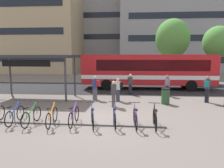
{
  "coord_description": "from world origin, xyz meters",
  "views": [
    {
      "loc": [
        1.03,
        -9.29,
        3.1
      ],
      "look_at": [
        0.02,
        4.14,
        1.21
      ],
      "focal_mm": 32.47,
      "sensor_mm": 36.0,
      "label": 1
    }
  ],
  "objects_px": {
    "transit_shelter": "(34,58)",
    "commuter_red_pack_5": "(95,86)",
    "street_tree_0": "(218,42)",
    "commuter_black_pack_1": "(118,88)",
    "parked_bicycle_blue_1": "(15,115)",
    "parked_bicycle_purple_7": "(135,118)",
    "parked_bicycle_green_2": "(32,116)",
    "parked_bicycle_black_8": "(155,119)",
    "parked_bicycle_orange_3": "(52,117)",
    "street_tree_1": "(172,39)",
    "trash_bin": "(166,96)",
    "commuter_black_pack_2": "(130,83)",
    "parked_bicycle_blue_5": "(92,118)",
    "commuter_grey_pack_6": "(167,84)",
    "city_bus": "(147,70)",
    "commuter_teal_pack_0": "(207,87)",
    "parked_bicycle_blue_6": "(114,117)",
    "commuter_olive_pack_4": "(114,92)",
    "parked_bicycle_purple_4": "(74,116)"
  },
  "relations": [
    {
      "from": "transit_shelter",
      "to": "trash_bin",
      "type": "distance_m",
      "value": 9.59
    },
    {
      "from": "parked_bicycle_blue_6",
      "to": "commuter_grey_pack_6",
      "type": "distance_m",
      "value": 7.94
    },
    {
      "from": "parked_bicycle_orange_3",
      "to": "parked_bicycle_purple_4",
      "type": "height_order",
      "value": "same"
    },
    {
      "from": "transit_shelter",
      "to": "parked_bicycle_blue_1",
      "type": "bearing_deg",
      "value": -72.2
    },
    {
      "from": "street_tree_1",
      "to": "parked_bicycle_black_8",
      "type": "bearing_deg",
      "value": -103.96
    },
    {
      "from": "parked_bicycle_purple_7",
      "to": "transit_shelter",
      "type": "xyz_separation_m",
      "value": [
        -7.09,
        5.64,
        2.56
      ]
    },
    {
      "from": "transit_shelter",
      "to": "commuter_black_pack_1",
      "type": "height_order",
      "value": "transit_shelter"
    },
    {
      "from": "city_bus",
      "to": "commuter_teal_pack_0",
      "type": "xyz_separation_m",
      "value": [
        3.5,
        -5.46,
        -0.75
      ]
    },
    {
      "from": "parked_bicycle_blue_1",
      "to": "street_tree_1",
      "type": "relative_size",
      "value": 0.23
    },
    {
      "from": "parked_bicycle_blue_5",
      "to": "commuter_teal_pack_0",
      "type": "height_order",
      "value": "commuter_teal_pack_0"
    },
    {
      "from": "city_bus",
      "to": "trash_bin",
      "type": "xyz_separation_m",
      "value": [
        0.68,
        -6.08,
        -1.26
      ]
    },
    {
      "from": "parked_bicycle_green_2",
      "to": "street_tree_0",
      "type": "height_order",
      "value": "street_tree_0"
    },
    {
      "from": "parked_bicycle_orange_3",
      "to": "parked_bicycle_blue_5",
      "type": "bearing_deg",
      "value": -93.46
    },
    {
      "from": "parked_bicycle_green_2",
      "to": "parked_bicycle_orange_3",
      "type": "bearing_deg",
      "value": -87.94
    },
    {
      "from": "city_bus",
      "to": "parked_bicycle_black_8",
      "type": "distance_m",
      "value": 10.66
    },
    {
      "from": "parked_bicycle_green_2",
      "to": "parked_bicycle_purple_7",
      "type": "height_order",
      "value": "same"
    },
    {
      "from": "parked_bicycle_blue_1",
      "to": "parked_bicycle_purple_7",
      "type": "height_order",
      "value": "same"
    },
    {
      "from": "commuter_red_pack_5",
      "to": "commuter_black_pack_1",
      "type": "bearing_deg",
      "value": -172.48
    },
    {
      "from": "street_tree_1",
      "to": "trash_bin",
      "type": "bearing_deg",
      "value": -103.28
    },
    {
      "from": "parked_bicycle_purple_7",
      "to": "parked_bicycle_orange_3",
      "type": "bearing_deg",
      "value": 88.19
    },
    {
      "from": "parked_bicycle_purple_7",
      "to": "commuter_black_pack_1",
      "type": "relative_size",
      "value": 1.09
    },
    {
      "from": "parked_bicycle_green_2",
      "to": "commuter_red_pack_5",
      "type": "height_order",
      "value": "commuter_red_pack_5"
    },
    {
      "from": "commuter_black_pack_2",
      "to": "commuter_red_pack_5",
      "type": "relative_size",
      "value": 0.98
    },
    {
      "from": "parked_bicycle_blue_1",
      "to": "parked_bicycle_blue_6",
      "type": "relative_size",
      "value": 1.0
    },
    {
      "from": "commuter_black_pack_2",
      "to": "trash_bin",
      "type": "height_order",
      "value": "commuter_black_pack_2"
    },
    {
      "from": "parked_bicycle_green_2",
      "to": "trash_bin",
      "type": "height_order",
      "value": "trash_bin"
    },
    {
      "from": "commuter_grey_pack_6",
      "to": "commuter_black_pack_1",
      "type": "bearing_deg",
      "value": 121.57
    },
    {
      "from": "parked_bicycle_blue_1",
      "to": "street_tree_0",
      "type": "xyz_separation_m",
      "value": [
        15.2,
        15.05,
        4.19
      ]
    },
    {
      "from": "parked_bicycle_black_8",
      "to": "commuter_red_pack_5",
      "type": "relative_size",
      "value": 1.02
    },
    {
      "from": "commuter_red_pack_5",
      "to": "trash_bin",
      "type": "relative_size",
      "value": 1.64
    },
    {
      "from": "parked_bicycle_blue_5",
      "to": "parked_bicycle_blue_1",
      "type": "bearing_deg",
      "value": 75.95
    },
    {
      "from": "transit_shelter",
      "to": "commuter_red_pack_5",
      "type": "relative_size",
      "value": 3.66
    },
    {
      "from": "parked_bicycle_orange_3",
      "to": "trash_bin",
      "type": "distance_m",
      "value": 7.38
    },
    {
      "from": "parked_bicycle_blue_5",
      "to": "street_tree_1",
      "type": "distance_m",
      "value": 19.31
    },
    {
      "from": "parked_bicycle_purple_7",
      "to": "parked_bicycle_blue_6",
      "type": "bearing_deg",
      "value": 82.23
    },
    {
      "from": "city_bus",
      "to": "commuter_grey_pack_6",
      "type": "xyz_separation_m",
      "value": [
        1.29,
        -3.41,
        -0.84
      ]
    },
    {
      "from": "parked_bicycle_green_2",
      "to": "commuter_teal_pack_0",
      "type": "xyz_separation_m",
      "value": [
        9.62,
        5.09,
        0.64
      ]
    },
    {
      "from": "street_tree_1",
      "to": "city_bus",
      "type": "bearing_deg",
      "value": -118.74
    },
    {
      "from": "parked_bicycle_purple_7",
      "to": "commuter_black_pack_2",
      "type": "xyz_separation_m",
      "value": [
        -0.12,
        7.48,
        0.57
      ]
    },
    {
      "from": "commuter_black_pack_2",
      "to": "commuter_grey_pack_6",
      "type": "xyz_separation_m",
      "value": [
        2.85,
        -0.37,
        -0.02
      ]
    },
    {
      "from": "street_tree_1",
      "to": "commuter_olive_pack_4",
      "type": "bearing_deg",
      "value": -114.64
    },
    {
      "from": "parked_bicycle_purple_4",
      "to": "parked_bicycle_purple_7",
      "type": "height_order",
      "value": "same"
    },
    {
      "from": "parked_bicycle_blue_5",
      "to": "transit_shelter",
      "type": "bearing_deg",
      "value": 30.05
    },
    {
      "from": "parked_bicycle_blue_6",
      "to": "transit_shelter",
      "type": "xyz_separation_m",
      "value": [
        -6.17,
        5.56,
        2.56
      ]
    },
    {
      "from": "commuter_black_pack_1",
      "to": "commuter_black_pack_2",
      "type": "relative_size",
      "value": 0.96
    },
    {
      "from": "city_bus",
      "to": "commuter_red_pack_5",
      "type": "distance_m",
      "value": 6.59
    },
    {
      "from": "commuter_black_pack_1",
      "to": "commuter_grey_pack_6",
      "type": "bearing_deg",
      "value": -152.94
    },
    {
      "from": "parked_bicycle_blue_1",
      "to": "commuter_teal_pack_0",
      "type": "height_order",
      "value": "commuter_teal_pack_0"
    },
    {
      "from": "street_tree_0",
      "to": "commuter_black_pack_1",
      "type": "bearing_deg",
      "value": -136.64
    },
    {
      "from": "commuter_black_pack_1",
      "to": "trash_bin",
      "type": "relative_size",
      "value": 1.54
    }
  ]
}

